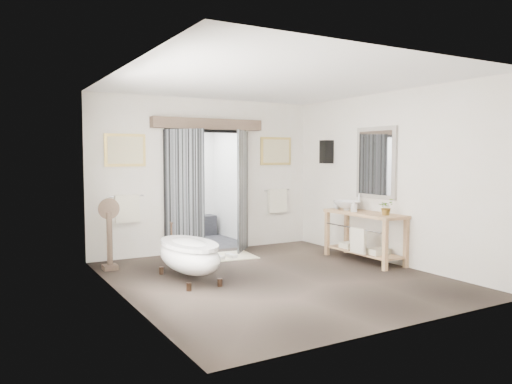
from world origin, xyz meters
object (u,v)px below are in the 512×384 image
vanity (364,232)px  clawfoot_tub (189,255)px  rug (221,257)px  basin (347,206)px

vanity → clawfoot_tub: bearing=175.0°
vanity → rug: bearing=142.4°
vanity → basin: 0.60m
rug → basin: bearing=-29.6°
clawfoot_tub → vanity: (3.12, -0.27, 0.13)m
clawfoot_tub → vanity: 3.14m
clawfoot_tub → basin: bearing=2.8°
clawfoot_tub → rug: bearing=48.3°
basin → clawfoot_tub: bearing=166.6°
vanity → rug: size_ratio=1.33×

